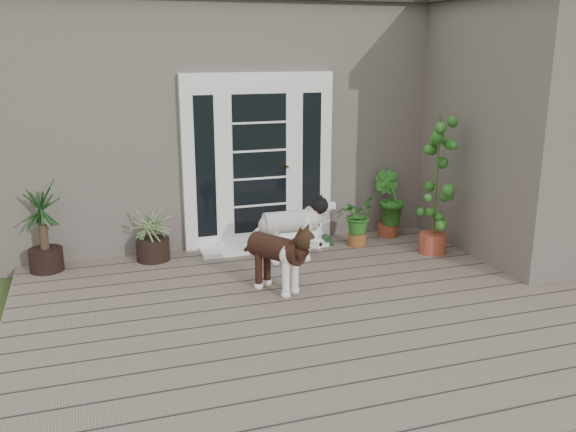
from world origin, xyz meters
name	(u,v)px	position (x,y,z in m)	size (l,w,h in m)	color
deck	(341,313)	(0.00, 0.40, 0.06)	(6.20, 4.60, 0.12)	#6B5B4C
house_main	(235,115)	(0.00, 4.65, 1.55)	(7.40, 4.00, 3.10)	#665E54
roof_main	(233,2)	(0.00, 4.65, 3.20)	(7.60, 4.20, 0.20)	#2D2826
house_wing	(529,133)	(2.90, 1.50, 1.55)	(1.60, 2.40, 3.10)	#665E54
door_unit	(259,161)	(-0.20, 2.60, 1.19)	(1.90, 0.14, 2.15)	white
door_step	(264,246)	(-0.20, 2.40, 0.14)	(1.60, 0.40, 0.05)	white
brindle_dog	(277,260)	(-0.46, 1.01, 0.46)	(0.35, 0.81, 0.67)	#351C13
white_dog	(290,232)	(-0.04, 1.87, 0.47)	(0.36, 0.83, 0.69)	white
spider_plant	(152,232)	(-1.57, 2.40, 0.47)	(0.65, 0.65, 0.70)	#97AA68
yucca	(43,227)	(-2.75, 2.40, 0.63)	(0.70, 0.70, 1.02)	black
herb_a	(357,224)	(0.96, 2.16, 0.40)	(0.44, 0.44, 0.56)	#28631C
herb_b	(389,212)	(1.52, 2.40, 0.45)	(0.44, 0.44, 0.66)	#205117
herb_c	(443,215)	(2.23, 2.19, 0.40)	(0.36, 0.36, 0.56)	#1A5B1F
sapling	(436,184)	(1.71, 1.59, 0.99)	(0.51, 0.51, 1.73)	#28651C
clog_left	(287,248)	(0.03, 2.19, 0.16)	(0.14, 0.30, 0.09)	#173A1F
clog_right	(327,240)	(0.63, 2.34, 0.16)	(0.13, 0.28, 0.08)	#163819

